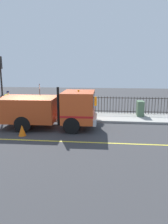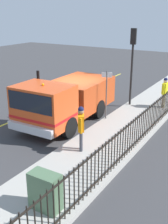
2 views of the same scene
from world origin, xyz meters
name	(u,v)px [view 2 (image 2 of 2)]	position (x,y,z in m)	size (l,w,h in m)	color
ground_plane	(75,114)	(0.00, 0.00, 0.00)	(52.69, 52.69, 0.00)	#38383A
sidewalk_slab	(129,124)	(3.16, 0.00, 0.07)	(2.76, 23.95, 0.15)	#A3A099
lane_marking	(44,107)	(-2.18, 0.00, 0.00)	(0.12, 21.55, 0.01)	yellow
work_truck	(64,99)	(0.26, -1.40, 1.29)	(2.61, 6.03, 2.65)	#D84C1E
worker_standing	(81,124)	(2.66, -3.65, 1.26)	(0.47, 0.57, 1.81)	orange
pedestrian_distant	(165,89)	(3.88, 3.19, 1.20)	(0.22, 0.63, 1.72)	yellow
iron_fence	(154,115)	(4.37, 0.00, 0.81)	(0.04, 20.39, 1.32)	black
traffic_light_near	(133,52)	(2.05, 2.72, 3.18)	(0.33, 0.25, 4.29)	black
utility_cabinet	(45,191)	(3.67, -7.13, 0.70)	(0.88, 0.48, 1.10)	#4C6B4C
traffic_cone	(53,105)	(-1.48, -0.04, 0.30)	(0.43, 0.43, 0.61)	orange
street_sign	(106,89)	(1.90, -0.05, 1.67)	(0.47, 0.22, 2.46)	#4C4C4C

